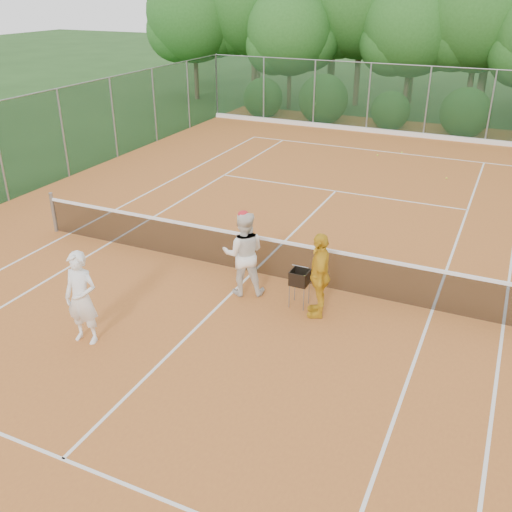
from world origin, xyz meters
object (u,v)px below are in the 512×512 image
(player_white, at_px, (82,298))
(player_center_grp, at_px, (244,253))
(player_yellow, at_px, (320,275))
(ball_hopper, at_px, (300,278))

(player_white, relative_size, player_center_grp, 0.96)
(player_white, height_order, player_yellow, player_white)
(player_white, relative_size, ball_hopper, 2.24)
(ball_hopper, bearing_deg, player_center_grp, -168.35)
(player_center_grp, height_order, ball_hopper, player_center_grp)
(player_center_grp, distance_m, player_yellow, 1.77)
(player_white, xyz_separation_m, player_yellow, (3.65, 2.74, -0.02))
(player_white, height_order, ball_hopper, player_white)
(player_white, xyz_separation_m, ball_hopper, (3.18, 2.89, -0.27))
(ball_hopper, bearing_deg, player_yellow, -5.84)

